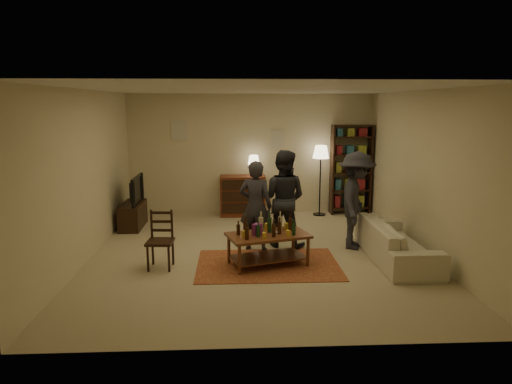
{
  "coord_description": "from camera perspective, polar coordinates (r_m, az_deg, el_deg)",
  "views": [
    {
      "loc": [
        -0.39,
        -7.3,
        2.48
      ],
      "look_at": [
        -0.03,
        0.1,
        1.04
      ],
      "focal_mm": 32.0,
      "sensor_mm": 36.0,
      "label": 1
    }
  ],
  "objects": [
    {
      "name": "rug",
      "position": [
        7.21,
        1.5,
        -9.06
      ],
      "size": [
        2.2,
        1.5,
        0.01
      ],
      "primitive_type": "cube",
      "color": "maroon",
      "rests_on": "ground"
    },
    {
      "name": "tv_stand",
      "position": [
        9.56,
        -15.14,
        -2.05
      ],
      "size": [
        0.4,
        1.0,
        1.06
      ],
      "color": "black",
      "rests_on": "ground"
    },
    {
      "name": "dining_chair",
      "position": [
        7.14,
        -11.82,
        -5.6
      ],
      "size": [
        0.41,
        0.41,
        0.9
      ],
      "rotation": [
        0.0,
        0.0,
        -0.06
      ],
      "color": "black",
      "rests_on": "ground"
    },
    {
      "name": "room_shell",
      "position": [
        10.31,
        -4.27,
        7.26
      ],
      "size": [
        6.0,
        6.0,
        6.0
      ],
      "color": "beige",
      "rests_on": "ground"
    },
    {
      "name": "person_right",
      "position": [
        7.96,
        3.37,
        -0.83
      ],
      "size": [
        1.01,
        0.9,
        1.7
      ],
      "primitive_type": "imported",
      "rotation": [
        0.0,
        0.0,
        2.76
      ],
      "color": "#23232A",
      "rests_on": "ground"
    },
    {
      "name": "dresser",
      "position": [
        10.22,
        -1.64,
        -0.33
      ],
      "size": [
        1.0,
        0.5,
        1.36
      ],
      "color": "brown",
      "rests_on": "ground"
    },
    {
      "name": "floor_lamp",
      "position": [
        10.2,
        8.1,
        4.4
      ],
      "size": [
        0.36,
        0.36,
        1.57
      ],
      "color": "black",
      "rests_on": "ground"
    },
    {
      "name": "person_by_sofa",
      "position": [
        8.02,
        12.38,
        -1.05
      ],
      "size": [
        0.97,
        1.24,
        1.68
      ],
      "primitive_type": "imported",
      "rotation": [
        0.0,
        0.0,
        1.21
      ],
      "color": "#2A2A32",
      "rests_on": "ground"
    },
    {
      "name": "coffee_table",
      "position": [
        7.08,
        1.46,
        -5.81
      ],
      "size": [
        1.37,
        1.0,
        0.84
      ],
      "rotation": [
        0.0,
        0.0,
        0.3
      ],
      "color": "brown",
      "rests_on": "ground"
    },
    {
      "name": "person_left",
      "position": [
        7.72,
        -0.05,
        -1.76
      ],
      "size": [
        0.64,
        0.51,
        1.55
      ],
      "primitive_type": "imported",
      "rotation": [
        0.0,
        0.0,
        2.87
      ],
      "color": "#2B2A33",
      "rests_on": "ground"
    },
    {
      "name": "bookshelf",
      "position": [
        10.52,
        11.75,
        2.86
      ],
      "size": [
        0.9,
        0.34,
        2.02
      ],
      "color": "black",
      "rests_on": "ground"
    },
    {
      "name": "sofa",
      "position": [
        7.69,
        17.12,
        -5.94
      ],
      "size": [
        0.81,
        2.08,
        0.61
      ],
      "primitive_type": "imported",
      "rotation": [
        0.0,
        0.0,
        1.57
      ],
      "color": "beige",
      "rests_on": "ground"
    },
    {
      "name": "floor",
      "position": [
        7.72,
        0.26,
        -7.73
      ],
      "size": [
        6.0,
        6.0,
        0.0
      ],
      "primitive_type": "plane",
      "color": "#C6B793",
      "rests_on": "ground"
    }
  ]
}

